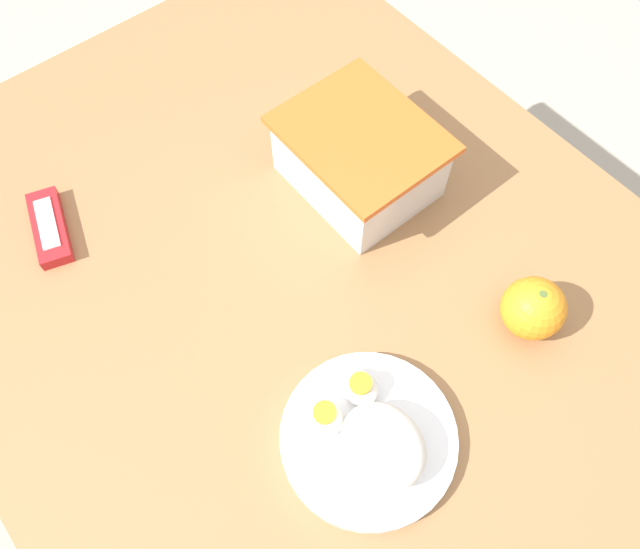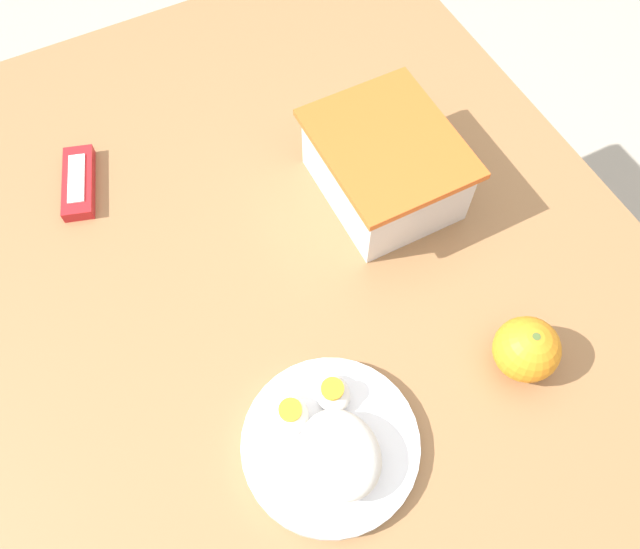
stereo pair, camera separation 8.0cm
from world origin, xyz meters
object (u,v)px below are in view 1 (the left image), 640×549
(rice_plate, at_px, (371,437))
(orange_fruit, at_px, (533,308))
(food_container, at_px, (359,160))
(candy_bar, at_px, (49,227))

(rice_plate, bearing_deg, orange_fruit, 87.76)
(food_container, relative_size, candy_bar, 1.63)
(food_container, bearing_deg, rice_plate, -38.70)
(food_container, relative_size, rice_plate, 1.02)
(food_container, height_order, orange_fruit, food_container)
(orange_fruit, xyz_separation_m, rice_plate, (-0.01, -0.26, -0.02))
(orange_fruit, height_order, candy_bar, orange_fruit)
(candy_bar, bearing_deg, food_container, 62.06)
(rice_plate, relative_size, candy_bar, 1.60)
(food_container, distance_m, candy_bar, 0.44)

